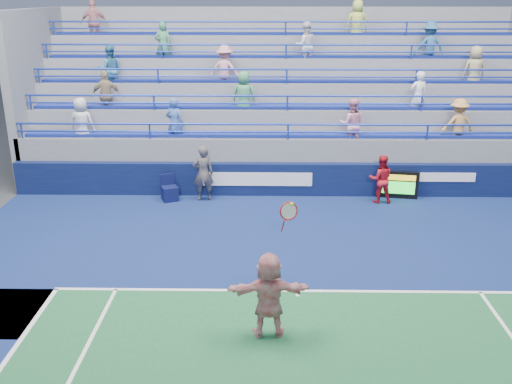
{
  "coord_description": "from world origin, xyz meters",
  "views": [
    {
      "loc": [
        -0.74,
        -11.38,
        6.36
      ],
      "look_at": [
        -0.97,
        2.5,
        1.5
      ],
      "focal_mm": 40.0,
      "sensor_mm": 36.0,
      "label": 1
    }
  ],
  "objects_px": {
    "serve_speed_board": "(397,185)",
    "line_judge": "(203,173)",
    "tennis_player": "(269,295)",
    "judge_chair": "(170,192)",
    "ball_girl": "(381,179)"
  },
  "relations": [
    {
      "from": "serve_speed_board",
      "to": "judge_chair",
      "type": "relative_size",
      "value": 1.55
    },
    {
      "from": "line_judge",
      "to": "ball_girl",
      "type": "bearing_deg",
      "value": 167.34
    },
    {
      "from": "judge_chair",
      "to": "line_judge",
      "type": "bearing_deg",
      "value": 2.88
    },
    {
      "from": "serve_speed_board",
      "to": "line_judge",
      "type": "height_order",
      "value": "line_judge"
    },
    {
      "from": "serve_speed_board",
      "to": "tennis_player",
      "type": "relative_size",
      "value": 0.47
    },
    {
      "from": "line_judge",
      "to": "ball_girl",
      "type": "height_order",
      "value": "line_judge"
    },
    {
      "from": "tennis_player",
      "to": "line_judge",
      "type": "xyz_separation_m",
      "value": [
        -2.06,
        7.68,
        0.03
      ]
    },
    {
      "from": "serve_speed_board",
      "to": "judge_chair",
      "type": "xyz_separation_m",
      "value": [
        -7.39,
        -0.35,
        -0.18
      ]
    },
    {
      "from": "judge_chair",
      "to": "tennis_player",
      "type": "relative_size",
      "value": 0.3
    },
    {
      "from": "tennis_player",
      "to": "ball_girl",
      "type": "xyz_separation_m",
      "value": [
        3.59,
        7.56,
        -0.09
      ]
    },
    {
      "from": "line_judge",
      "to": "ball_girl",
      "type": "distance_m",
      "value": 5.65
    },
    {
      "from": "tennis_player",
      "to": "line_judge",
      "type": "distance_m",
      "value": 7.95
    },
    {
      "from": "tennis_player",
      "to": "line_judge",
      "type": "height_order",
      "value": "tennis_player"
    },
    {
      "from": "serve_speed_board",
      "to": "ball_girl",
      "type": "height_order",
      "value": "ball_girl"
    },
    {
      "from": "judge_chair",
      "to": "ball_girl",
      "type": "bearing_deg",
      "value": -0.55
    }
  ]
}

